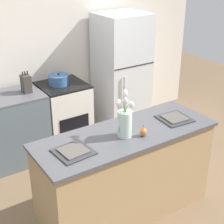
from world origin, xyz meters
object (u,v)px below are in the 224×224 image
at_px(plate_setting_left, 73,151).
at_px(refrigerator, 121,74).
at_px(pear_figurine, 143,132).
at_px(plate_setting_right, 175,118).
at_px(cooking_pot, 59,80).
at_px(knife_block, 26,84).
at_px(stove_range, 64,116).
at_px(flower_vase, 125,121).

bearing_deg(plate_setting_left, refrigerator, 45.03).
bearing_deg(refrigerator, plate_setting_left, -134.97).
distance_m(pear_figurine, plate_setting_right, 0.50).
xyz_separation_m(pear_figurine, cooking_pot, (-0.03, 1.75, -0.01)).
bearing_deg(plate_setting_left, cooking_pot, 68.71).
height_order(plate_setting_left, knife_block, knife_block).
bearing_deg(plate_setting_right, cooking_pot, 107.50).
xyz_separation_m(stove_range, flower_vase, (-0.15, -1.64, 0.64)).
bearing_deg(cooking_pot, plate_setting_right, -72.50).
relative_size(stove_range, refrigerator, 0.52).
distance_m(plate_setting_left, plate_setting_right, 1.17).
xyz_separation_m(stove_range, cooking_pot, (-0.04, 0.02, 0.53)).
bearing_deg(knife_block, stove_range, 0.70).
xyz_separation_m(refrigerator, cooking_pot, (-0.99, 0.02, 0.11)).
height_order(pear_figurine, plate_setting_left, pear_figurine).
bearing_deg(pear_figurine, knife_block, 105.62).
height_order(plate_setting_left, cooking_pot, cooking_pot).
relative_size(stove_range, cooking_pot, 3.40).
height_order(refrigerator, knife_block, refrigerator).
bearing_deg(plate_setting_left, flower_vase, -0.60).
xyz_separation_m(plate_setting_left, knife_block, (0.19, 1.63, 0.07)).
height_order(refrigerator, cooking_pot, refrigerator).
bearing_deg(plate_setting_left, stove_range, 67.32).
bearing_deg(flower_vase, plate_setting_left, 179.40).
height_order(cooking_pot, knife_block, knife_block).
height_order(stove_range, plate_setting_left, plate_setting_left).
height_order(plate_setting_right, cooking_pot, cooking_pot).
bearing_deg(pear_figurine, plate_setting_right, 11.44).
relative_size(refrigerator, plate_setting_left, 5.38).
height_order(stove_range, knife_block, knife_block).
bearing_deg(plate_setting_left, plate_setting_right, 0.00).
xyz_separation_m(pear_figurine, plate_setting_left, (-0.68, 0.10, -0.03)).
distance_m(pear_figurine, cooking_pot, 1.75).
bearing_deg(plate_setting_right, refrigerator, 74.05).
height_order(refrigerator, pear_figurine, refrigerator).
distance_m(pear_figurine, knife_block, 1.79).
relative_size(plate_setting_left, cooking_pot, 1.21).
height_order(refrigerator, flower_vase, refrigerator).
bearing_deg(pear_figurine, cooking_pot, 91.08).
bearing_deg(stove_range, cooking_pot, 153.42).
xyz_separation_m(flower_vase, plate_setting_left, (-0.53, 0.01, -0.14)).
relative_size(flower_vase, plate_setting_right, 1.31).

